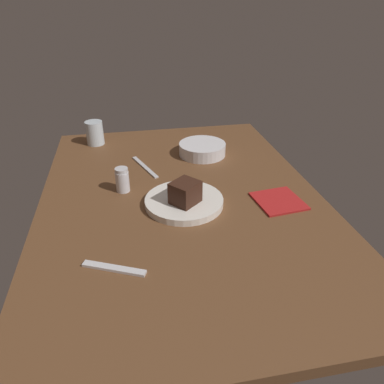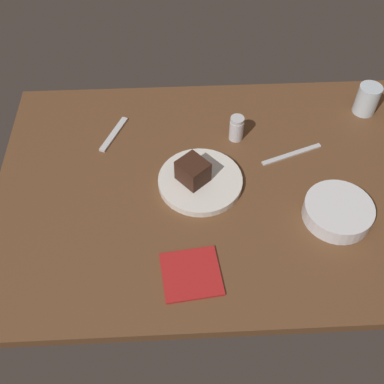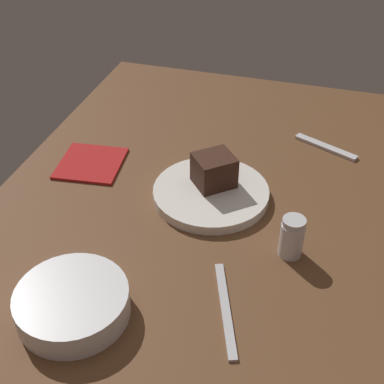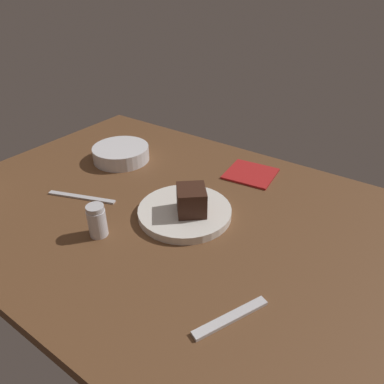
{
  "view_description": "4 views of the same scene",
  "coord_description": "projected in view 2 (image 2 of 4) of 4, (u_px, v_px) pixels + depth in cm",
  "views": [
    {
      "loc": [
        -92.98,
        14.48,
        58.42
      ],
      "look_at": [
        -3.59,
        -2.53,
        6.34
      ],
      "focal_mm": 33.69,
      "sensor_mm": 36.0,
      "label": 1
    },
    {
      "loc": [
        -10.77,
        -80.52,
        98.96
      ],
      "look_at": [
        -7.05,
        -4.57,
        5.11
      ],
      "focal_mm": 43.11,
      "sensor_mm": 36.0,
      "label": 2
    },
    {
      "loc": [
        76.15,
        19.9,
        67.98
      ],
      "look_at": [
        0.26,
        -2.46,
        7.32
      ],
      "focal_mm": 49.81,
      "sensor_mm": 36.0,
      "label": 3
    },
    {
      "loc": [
        -46.94,
        57.01,
        54.12
      ],
      "look_at": [
        -3.42,
        -4.75,
        6.86
      ],
      "focal_mm": 33.23,
      "sensor_mm": 36.0,
      "label": 4
    }
  ],
  "objects": [
    {
      "name": "dining_table",
      "position": [
        217.0,
        186.0,
        1.27
      ],
      "size": [
        120.0,
        84.0,
        3.0
      ],
      "primitive_type": "cube",
      "color": "brown",
      "rests_on": "ground"
    },
    {
      "name": "folded_napkin",
      "position": [
        191.0,
        274.0,
        1.08
      ],
      "size": [
        15.0,
        14.62,
        0.6
      ],
      "primitive_type": "cube",
      "rotation": [
        0.0,
        0.0,
        0.11
      ],
      "color": "#B21E1E",
      "rests_on": "dining_table"
    },
    {
      "name": "chocolate_cake_slice",
      "position": [
        193.0,
        172.0,
        1.21
      ],
      "size": [
        9.87,
        9.95,
        6.36
      ],
      "primitive_type": "cube",
      "rotation": [
        0.0,
        0.0,
        5.42
      ],
      "color": "#381E14",
      "rests_on": "dessert_plate"
    },
    {
      "name": "dessert_spoon",
      "position": [
        114.0,
        134.0,
        1.37
      ],
      "size": [
        7.82,
        14.41,
        0.7
      ],
      "primitive_type": "cube",
      "rotation": [
        0.0,
        0.0,
        4.29
      ],
      "color": "silver",
      "rests_on": "dining_table"
    },
    {
      "name": "dessert_plate",
      "position": [
        200.0,
        181.0,
        1.25
      ],
      "size": [
        22.84,
        22.84,
        1.98
      ],
      "primitive_type": "cylinder",
      "color": "white",
      "rests_on": "dining_table"
    },
    {
      "name": "side_bowl",
      "position": [
        338.0,
        211.0,
        1.17
      ],
      "size": [
        17.45,
        17.45,
        4.48
      ],
      "primitive_type": "cylinder",
      "color": "silver",
      "rests_on": "dining_table"
    },
    {
      "name": "water_glass",
      "position": [
        367.0,
        99.0,
        1.4
      ],
      "size": [
        6.87,
        6.87,
        9.29
      ],
      "primitive_type": "cylinder",
      "color": "silver",
      "rests_on": "dining_table"
    },
    {
      "name": "butter_knife",
      "position": [
        292.0,
        154.0,
        1.32
      ],
      "size": [
        18.31,
        7.89,
        0.5
      ],
      "primitive_type": "cube",
      "rotation": [
        0.0,
        0.0,
        0.35
      ],
      "color": "silver",
      "rests_on": "dining_table"
    },
    {
      "name": "salt_shaker",
      "position": [
        236.0,
        128.0,
        1.34
      ],
      "size": [
        4.19,
        4.19,
        7.74
      ],
      "color": "silver",
      "rests_on": "dining_table"
    }
  ]
}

